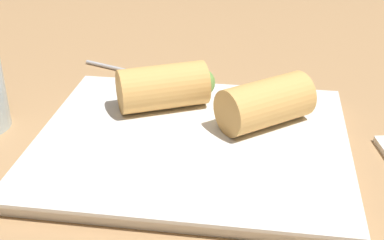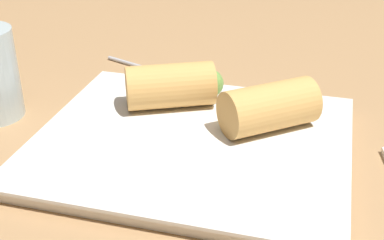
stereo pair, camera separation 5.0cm
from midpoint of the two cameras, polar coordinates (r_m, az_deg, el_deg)
name	(u,v)px [view 2 (the right image)]	position (r cm, az deg, el deg)	size (l,w,h in cm)	color
table_surface	(161,144)	(52.59, -0.65, -2.63)	(180.00, 140.00, 2.00)	#A87F54
serving_plate	(192,144)	(49.17, 2.92, -2.67)	(28.30, 24.14, 1.50)	white
roll_front_left	(273,106)	(50.32, 11.51, 1.38)	(9.59, 8.97, 4.45)	#DBA356
roll_front_right	(178,86)	(53.40, 1.14, 3.60)	(9.81, 7.76, 4.45)	#DBA356
spoon	(192,80)	(62.63, 2.31, 4.27)	(16.32, 7.34, 1.24)	#B2B2B7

